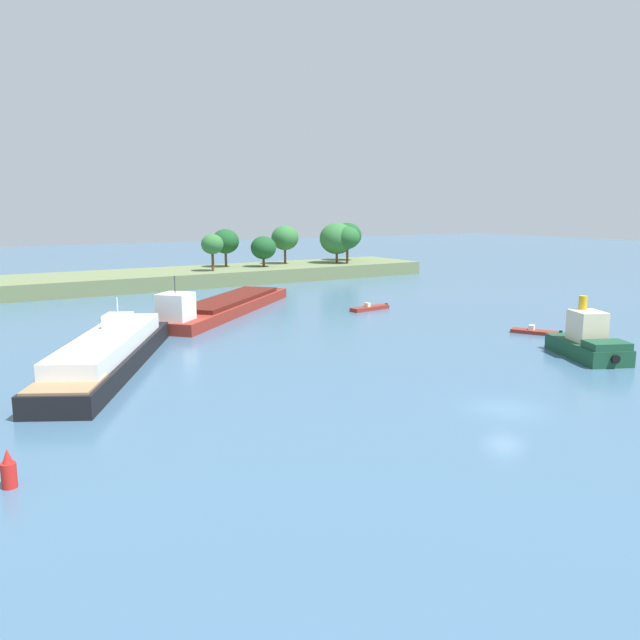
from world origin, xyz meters
name	(u,v)px	position (x,y,z in m)	size (l,w,h in m)	color
ground_plane	(506,409)	(0.00, 0.00, 0.00)	(400.00, 400.00, 0.00)	#3D607F
treeline_island	(239,267)	(15.93, 75.07, 2.43)	(76.68, 15.71, 9.80)	#66754C
fishing_skiff	(370,308)	(16.29, 36.98, 0.25)	(5.96, 2.12, 0.96)	maroon
small_motorboat	(535,332)	(21.61, 15.74, 0.22)	(3.51, 4.81, 0.87)	maroon
white_riverboat	(109,353)	(-19.00, 23.93, 1.32)	(16.46, 24.53, 5.34)	black
tugboat	(589,342)	(16.98, 6.30, 1.34)	(6.67, 8.90, 5.18)	#19472D
cargo_barge	(224,306)	(-0.37, 44.13, 0.97)	(25.77, 24.43, 5.85)	maroon
channel_buoy_red	(9,471)	(-28.53, 4.02, 0.81)	(0.70, 0.70, 1.90)	red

